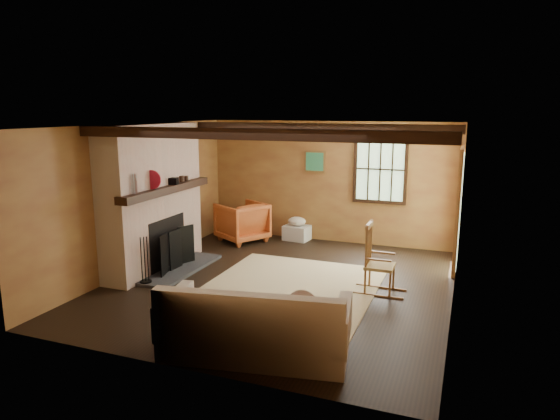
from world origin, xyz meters
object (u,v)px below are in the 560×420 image
at_px(rocking_chair, 377,263).
at_px(sofa, 256,330).
at_px(laundry_basket, 297,233).
at_px(fireplace, 154,203).
at_px(armchair, 242,222).

height_order(rocking_chair, sofa, rocking_chair).
xyz_separation_m(rocking_chair, laundry_basket, (-2.05, 2.37, -0.29)).
xyz_separation_m(fireplace, sofa, (2.78, -2.20, -0.81)).
relative_size(fireplace, sofa, 1.12).
distance_m(rocking_chair, sofa, 2.55).
bearing_deg(laundry_basket, fireplace, -122.34).
relative_size(sofa, laundry_basket, 4.30).
bearing_deg(sofa, rocking_chair, 59.72).
relative_size(fireplace, laundry_basket, 4.80).
bearing_deg(rocking_chair, armchair, 57.84).
height_order(laundry_basket, armchair, armchair).
bearing_deg(laundry_basket, rocking_chair, -49.08).
height_order(rocking_chair, armchair, rocking_chair).
height_order(fireplace, armchair, fireplace).
bearing_deg(armchair, laundry_basket, 145.74).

